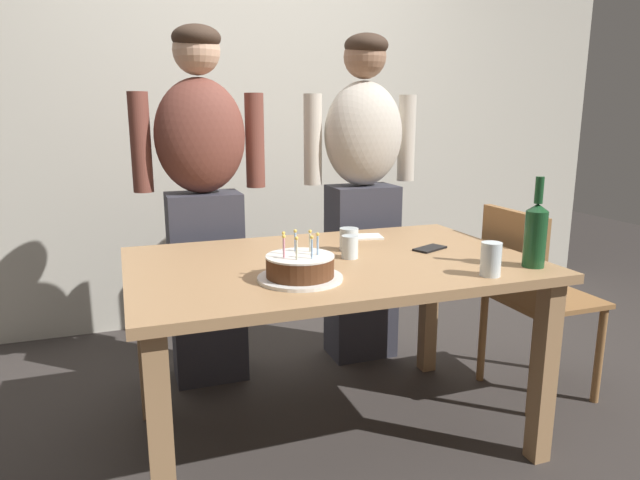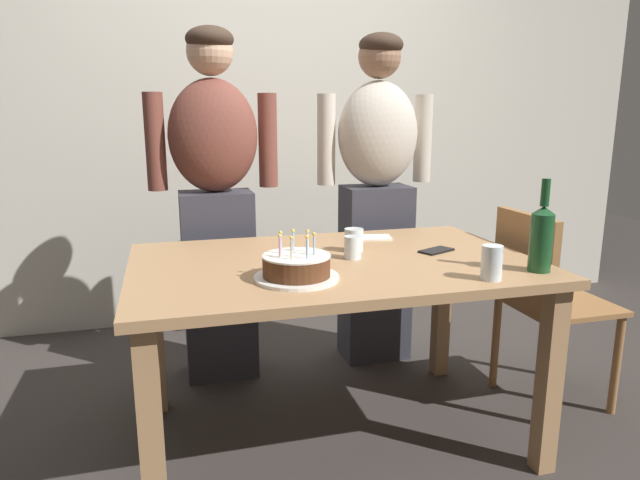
{
  "view_description": "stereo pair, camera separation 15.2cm",
  "coord_description": "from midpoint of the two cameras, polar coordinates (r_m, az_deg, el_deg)",
  "views": [
    {
      "loc": [
        -0.74,
        -1.92,
        1.28
      ],
      "look_at": [
        -0.08,
        -0.08,
        0.84
      ],
      "focal_mm": 31.56,
      "sensor_mm": 36.0,
      "label": 1
    },
    {
      "loc": [
        -0.59,
        -1.97,
        1.28
      ],
      "look_at": [
        -0.08,
        -0.08,
        0.84
      ],
      "focal_mm": 31.56,
      "sensor_mm": 36.0,
      "label": 2
    }
  ],
  "objects": [
    {
      "name": "dining_chair",
      "position": [
        2.67,
        18.79,
        -4.63
      ],
      "size": [
        0.42,
        0.42,
        0.87
      ],
      "rotation": [
        0.0,
        0.0,
        1.57
      ],
      "color": "olive",
      "rests_on": "ground_plane"
    },
    {
      "name": "napkin_stack",
      "position": [
        2.51,
        2.92,
        0.32
      ],
      "size": [
        0.16,
        0.14,
        0.01
      ],
      "primitive_type": "cube",
      "rotation": [
        0.0,
        0.0,
        -0.21
      ],
      "color": "white",
      "rests_on": "dining_table"
    },
    {
      "name": "cell_phone",
      "position": [
        2.31,
        9.24,
        -0.87
      ],
      "size": [
        0.16,
        0.13,
        0.01
      ],
      "primitive_type": "cube",
      "rotation": [
        0.0,
        0.0,
        0.43
      ],
      "color": "black",
      "rests_on": "dining_table"
    },
    {
      "name": "water_glass_near",
      "position": [
        2.26,
        1.03,
        0.04
      ],
      "size": [
        0.08,
        0.08,
        0.09
      ],
      "primitive_type": "cylinder",
      "color": "silver",
      "rests_on": "dining_table"
    },
    {
      "name": "water_glass_far",
      "position": [
        1.97,
        14.85,
        -1.92
      ],
      "size": [
        0.07,
        0.07,
        0.12
      ],
      "primitive_type": "cylinder",
      "color": "silver",
      "rests_on": "dining_table"
    },
    {
      "name": "birthday_cake",
      "position": [
        1.87,
        -4.37,
        -2.89
      ],
      "size": [
        0.29,
        0.29,
        0.16
      ],
      "color": "white",
      "rests_on": "dining_table"
    },
    {
      "name": "dining_table",
      "position": [
        2.15,
        -0.85,
        -4.52
      ],
      "size": [
        1.5,
        0.96,
        0.74
      ],
      "color": "#A37A51",
      "rests_on": "ground_plane"
    },
    {
      "name": "person_man_bearded",
      "position": [
        2.7,
        -13.34,
        3.68
      ],
      "size": [
        0.61,
        0.27,
        1.66
      ],
      "rotation": [
        0.0,
        0.0,
        3.14
      ],
      "color": "#33333D",
      "rests_on": "ground_plane"
    },
    {
      "name": "person_woman_cardigan",
      "position": [
        2.9,
        2.83,
        4.62
      ],
      "size": [
        0.61,
        0.27,
        1.66
      ],
      "rotation": [
        0.0,
        0.0,
        3.14
      ],
      "color": "#33333D",
      "rests_on": "ground_plane"
    },
    {
      "name": "ground_plane",
      "position": [
        2.42,
        -0.8,
        -19.22
      ],
      "size": [
        10.0,
        10.0,
        0.0
      ],
      "primitive_type": "plane",
      "color": "#332D2B"
    },
    {
      "name": "back_wall",
      "position": [
        3.56,
        -9.23,
        12.84
      ],
      "size": [
        5.2,
        0.1,
        2.6
      ],
      "primitive_type": "cube",
      "color": "beige",
      "rests_on": "ground_plane"
    },
    {
      "name": "wine_bottle",
      "position": [
        2.12,
        19.13,
        0.67
      ],
      "size": [
        0.08,
        0.08,
        0.33
      ],
      "color": "#194723",
      "rests_on": "dining_table"
    },
    {
      "name": "water_glass_side",
      "position": [
        2.14,
        1.0,
        -0.71
      ],
      "size": [
        0.06,
        0.06,
        0.09
      ],
      "primitive_type": "cylinder",
      "color": "silver",
      "rests_on": "dining_table"
    }
  ]
}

